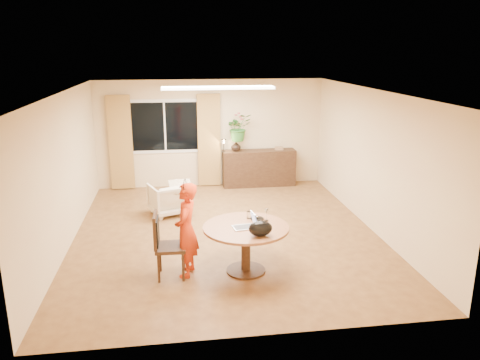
% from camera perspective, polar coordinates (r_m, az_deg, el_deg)
% --- Properties ---
extents(floor, '(6.50, 6.50, 0.00)m').
position_cam_1_polar(floor, '(8.74, -1.72, -6.49)').
color(floor, brown).
rests_on(floor, ground).
extents(ceiling, '(6.50, 6.50, 0.00)m').
position_cam_1_polar(ceiling, '(8.12, -1.87, 10.74)').
color(ceiling, white).
rests_on(ceiling, wall_back).
extents(wall_back, '(5.50, 0.00, 5.50)m').
position_cam_1_polar(wall_back, '(11.50, -3.60, 5.69)').
color(wall_back, '#DAB68E').
rests_on(wall_back, floor).
extents(wall_left, '(0.00, 6.50, 6.50)m').
position_cam_1_polar(wall_left, '(8.50, -20.55, 1.06)').
color(wall_left, '#DAB68E').
rests_on(wall_left, floor).
extents(wall_right, '(0.00, 6.50, 6.50)m').
position_cam_1_polar(wall_right, '(9.05, 15.80, 2.33)').
color(wall_right, '#DAB68E').
rests_on(wall_right, floor).
extents(window, '(1.70, 0.03, 1.30)m').
position_cam_1_polar(window, '(11.42, -9.15, 6.46)').
color(window, white).
rests_on(window, wall_back).
extents(curtain_left, '(0.55, 0.08, 2.25)m').
position_cam_1_polar(curtain_left, '(11.47, -14.34, 4.41)').
color(curtain_left, olive).
rests_on(curtain_left, wall_back).
extents(curtain_right, '(0.55, 0.08, 2.25)m').
position_cam_1_polar(curtain_right, '(11.43, -3.79, 4.83)').
color(curtain_right, olive).
rests_on(curtain_right, wall_back).
extents(ceiling_panel, '(2.20, 0.35, 0.05)m').
position_cam_1_polar(ceiling_panel, '(9.31, -2.69, 11.17)').
color(ceiling_panel, white).
rests_on(ceiling_panel, ceiling).
extents(dining_table, '(1.30, 1.30, 0.74)m').
position_cam_1_polar(dining_table, '(7.10, 0.73, -6.86)').
color(dining_table, brown).
rests_on(dining_table, floor).
extents(dining_chair, '(0.50, 0.46, 1.00)m').
position_cam_1_polar(dining_chair, '(7.06, -8.45, -7.87)').
color(dining_chair, black).
rests_on(dining_chair, floor).
extents(child, '(0.59, 0.46, 1.44)m').
position_cam_1_polar(child, '(7.01, -6.55, -6.05)').
color(child, '#B80E0E').
rests_on(child, floor).
extents(laptop, '(0.39, 0.29, 0.24)m').
position_cam_1_polar(laptop, '(6.95, 0.52, -4.93)').
color(laptop, '#B7B7BC').
rests_on(laptop, dining_table).
extents(tumbler, '(0.08, 0.08, 0.11)m').
position_cam_1_polar(tumbler, '(7.35, 1.12, -4.28)').
color(tumbler, white).
rests_on(tumbler, dining_table).
extents(wine_glass, '(0.08, 0.08, 0.20)m').
position_cam_1_polar(wine_glass, '(7.24, 3.23, -4.23)').
color(wine_glass, white).
rests_on(wine_glass, dining_table).
extents(pot_lid, '(0.22, 0.22, 0.03)m').
position_cam_1_polar(pot_lid, '(7.32, 2.11, -4.68)').
color(pot_lid, white).
rests_on(pot_lid, dining_table).
extents(handbag, '(0.39, 0.30, 0.23)m').
position_cam_1_polar(handbag, '(6.65, 2.51, -5.94)').
color(handbag, black).
rests_on(handbag, dining_table).
extents(armchair, '(0.90, 0.91, 0.65)m').
position_cam_1_polar(armchair, '(9.74, -8.77, -2.28)').
color(armchair, beige).
rests_on(armchair, floor).
extents(throw, '(0.51, 0.59, 0.03)m').
position_cam_1_polar(throw, '(9.61, -7.28, -0.36)').
color(throw, beige).
rests_on(throw, armchair).
extents(sideboard, '(1.79, 0.44, 0.89)m').
position_cam_1_polar(sideboard, '(11.60, 2.32, 1.47)').
color(sideboard, black).
rests_on(sideboard, floor).
extents(vase, '(0.30, 0.30, 0.25)m').
position_cam_1_polar(vase, '(11.38, -0.50, 4.16)').
color(vase, black).
rests_on(vase, sideboard).
extents(bouquet, '(0.73, 0.68, 0.66)m').
position_cam_1_polar(bouquet, '(11.31, -0.19, 6.42)').
color(bouquet, '#2D6A27').
rests_on(bouquet, vase).
extents(book_stack, '(0.20, 0.15, 0.08)m').
position_cam_1_polar(book_stack, '(11.59, 4.79, 3.89)').
color(book_stack, brown).
rests_on(book_stack, sideboard).
extents(desk_lamp, '(0.16, 0.16, 0.33)m').
position_cam_1_polar(desk_lamp, '(11.29, -2.00, 4.26)').
color(desk_lamp, black).
rests_on(desk_lamp, sideboard).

